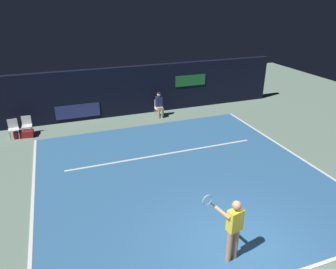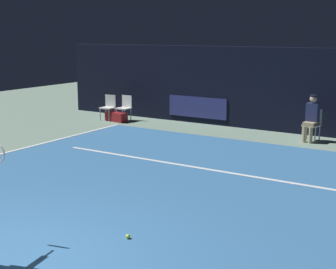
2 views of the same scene
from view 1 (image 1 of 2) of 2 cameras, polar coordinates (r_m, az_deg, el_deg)
name	(u,v)px [view 1 (image 1 of 2)]	position (r m, az deg, el deg)	size (l,w,h in m)	color
ground_plane	(181,176)	(11.51, 2.31, -7.45)	(32.14, 32.14, 0.00)	slate
court_surface	(181,175)	(11.51, 2.31, -7.43)	(10.11, 10.03, 0.01)	#336699
line_sideline_left	(293,153)	(13.98, 21.70, -3.19)	(0.10, 10.03, 0.01)	white
line_sideline_right	(32,204)	(10.92, -23.33, -11.52)	(0.10, 10.03, 0.01)	white
line_service	(165,154)	(12.93, -0.63, -3.58)	(7.89, 0.10, 0.01)	white
back_wall	(132,91)	(17.09, -6.52, 7.89)	(16.67, 0.33, 2.60)	black
tennis_player	(233,227)	(7.90, 11.74, -16.04)	(0.77, 0.93, 1.73)	tan
line_judge_on_chair	(159,104)	(16.72, -1.60, 5.47)	(0.47, 0.55, 1.32)	white
courtside_chair_near	(13,128)	(15.84, -26.22, 1.12)	(0.47, 0.44, 0.88)	white
courtside_chair_far	(27,124)	(15.97, -24.21, 1.68)	(0.45, 0.43, 0.88)	white
tennis_ball	(236,206)	(10.17, 12.22, -12.52)	(0.07, 0.07, 0.07)	#CCE033
equipment_bag	(24,134)	(15.85, -24.62, 0.08)	(0.84, 0.32, 0.32)	maroon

